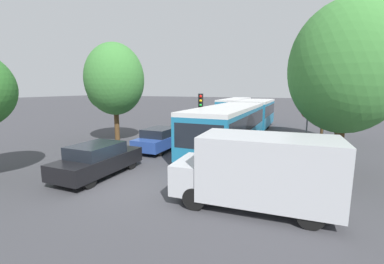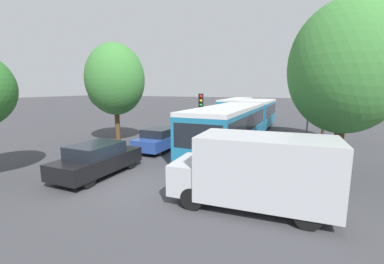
% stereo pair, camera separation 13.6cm
% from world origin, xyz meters
% --- Properties ---
extents(ground_plane, '(200.00, 200.00, 0.00)m').
position_xyz_m(ground_plane, '(0.00, 0.00, 0.00)').
color(ground_plane, '#3D3D42').
extents(articulated_bus, '(3.07, 17.89, 2.65)m').
position_xyz_m(articulated_bus, '(2.05, 11.50, 1.53)').
color(articulated_bus, teal).
rests_on(articulated_bus, ground).
extents(city_bus_rear, '(2.72, 11.18, 2.39)m').
position_xyz_m(city_bus_rear, '(-1.87, 26.16, 1.38)').
color(city_bus_rear, teal).
rests_on(city_bus_rear, ground).
extents(queued_car_black, '(1.78, 4.08, 1.41)m').
position_xyz_m(queued_car_black, '(-1.95, 0.60, 0.71)').
color(queued_car_black, black).
rests_on(queued_car_black, ground).
extents(queued_car_blue, '(1.73, 3.95, 1.36)m').
position_xyz_m(queued_car_blue, '(-1.78, 5.73, 0.69)').
color(queued_car_blue, '#284799').
rests_on(queued_car_blue, ground).
extents(queued_car_green, '(1.86, 4.25, 1.47)m').
position_xyz_m(queued_car_green, '(-2.11, 11.58, 0.74)').
color(queued_car_green, '#236638').
rests_on(queued_car_green, ground).
extents(white_van, '(5.08, 2.18, 2.31)m').
position_xyz_m(white_van, '(4.88, 0.16, 1.24)').
color(white_van, '#B7BABF').
rests_on(white_van, ground).
extents(traffic_light, '(0.38, 0.40, 3.40)m').
position_xyz_m(traffic_light, '(0.05, 7.84, 2.50)').
color(traffic_light, '#56595E').
rests_on(traffic_light, ground).
extents(no_entry_sign, '(0.70, 0.08, 2.82)m').
position_xyz_m(no_entry_sign, '(6.39, 7.60, 1.88)').
color(no_entry_sign, '#56595E').
rests_on(no_entry_sign, ground).
extents(direction_sign_post, '(0.21, 1.40, 3.60)m').
position_xyz_m(direction_sign_post, '(7.57, 11.25, 2.57)').
color(direction_sign_post, '#56595E').
rests_on(direction_sign_post, ground).
extents(tree_left_mid, '(3.99, 3.99, 6.79)m').
position_xyz_m(tree_left_mid, '(-5.92, 6.72, 4.22)').
color(tree_left_mid, '#51381E').
rests_on(tree_left_mid, ground).
extents(tree_right_near, '(4.50, 4.50, 7.25)m').
position_xyz_m(tree_right_near, '(7.53, 4.66, 4.42)').
color(tree_right_near, '#51381E').
rests_on(tree_right_near, ground).
extents(tree_right_mid, '(4.27, 4.27, 6.52)m').
position_xyz_m(tree_right_mid, '(7.62, 12.97, 4.25)').
color(tree_right_mid, '#51381E').
rests_on(tree_right_mid, ground).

